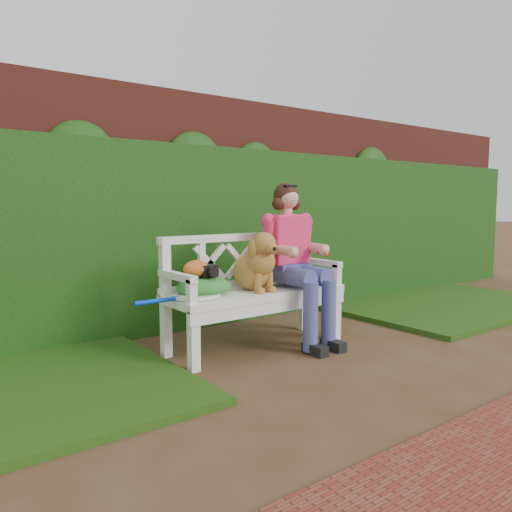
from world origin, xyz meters
TOP-DOWN VIEW (x-y plane):
  - ground at (0.00, 0.00)m, footprint 60.00×60.00m
  - brick_wall at (0.00, 1.90)m, footprint 10.00×0.30m
  - ivy_hedge at (0.00, 1.68)m, footprint 10.00×0.18m
  - grass_right at (2.40, 0.90)m, footprint 2.60×2.00m
  - garden_bench at (-0.30, 0.78)m, footprint 1.64×0.77m
  - seated_woman at (0.05, 0.76)m, footprint 0.62×0.78m
  - dog at (-0.34, 0.74)m, footprint 0.47×0.52m
  - tennis_racket at (-0.91, 0.73)m, footprint 0.71×0.32m
  - green_bag at (-0.78, 0.79)m, footprint 0.51×0.44m
  - camera_item at (-0.76, 0.76)m, footprint 0.14×0.11m
  - baseball_glove at (-0.85, 0.79)m, footprint 0.22×0.17m

SIDE VIEW (x-z plane):
  - ground at x=0.00m, z-range 0.00..0.00m
  - grass_right at x=2.40m, z-range 0.00..0.05m
  - garden_bench at x=-0.30m, z-range 0.00..0.48m
  - tennis_racket at x=-0.91m, z-range 0.48..0.51m
  - green_bag at x=-0.78m, z-range 0.48..0.63m
  - seated_woman at x=0.05m, z-range 0.00..1.29m
  - camera_item at x=-0.76m, z-range 0.63..0.71m
  - baseball_glove at x=-0.85m, z-range 0.63..0.75m
  - dog at x=-0.34m, z-range 0.48..0.96m
  - ivy_hedge at x=0.00m, z-range 0.00..1.70m
  - brick_wall at x=0.00m, z-range 0.00..2.20m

